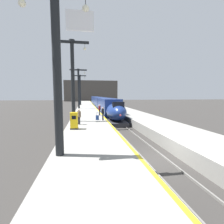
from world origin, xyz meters
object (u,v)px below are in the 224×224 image
Objects in this scene: station_column_mid at (73,74)px; ticket_machine_yellow at (74,121)px; highspeed_train_main at (100,103)px; passenger_far_waiting at (79,116)px; station_column_far at (79,85)px; station_column_distant at (80,87)px; station_column_near at (58,55)px; passenger_near_edge at (103,113)px; rolling_suitcase at (97,118)px; passenger_mid_platform at (100,109)px.

ticket_machine_yellow is (0.35, -4.84, -5.07)m from station_column_mid.
highspeed_train_main reaches higher than passenger_far_waiting.
station_column_distant reaches higher than station_column_far.
station_column_distant is (-0.06, 45.46, 0.50)m from station_column_near.
passenger_near_edge is at bearing 72.92° from station_column_near.
passenger_far_waiting is at bearing -73.79° from station_column_mid.
passenger_far_waiting is 3.78m from rolling_suitcase.
highspeed_train_main reaches higher than passenger_near_edge.
station_column_mid is (-5.90, -27.19, 4.90)m from highspeed_train_main.
station_column_mid reaches higher than highspeed_train_main.
highspeed_train_main is 39.46m from station_column_near.
highspeed_train_main is 26.90m from rolling_suitcase.
rolling_suitcase is (2.89, 12.05, -4.97)m from station_column_near.
station_column_mid is (-0.06, 11.59, 0.53)m from station_column_near.
station_column_far is 5.55× the size of passenger_near_edge.
passenger_near_edge is (3.63, -33.83, -4.79)m from station_column_distant.
station_column_distant is at bearing 96.13° from passenger_near_edge.
highspeed_train_main is 32.52m from ticket_machine_yellow.
highspeed_train_main is 57.05× the size of rolling_suitcase.
highspeed_train_main reaches higher than ticket_machine_yellow.
passenger_mid_platform is 1.00× the size of passenger_far_waiting.
highspeed_train_main is 10.15m from station_column_distant.
station_column_distant is 5.72× the size of passenger_mid_platform.
ticket_machine_yellow is at bearing -108.37° from passenger_mid_platform.
station_column_near is at bearing -94.24° from passenger_far_waiting.
station_column_near is 5.06× the size of passenger_mid_platform.
highspeed_train_main is 5.98× the size of station_column_far.
station_column_far reaches higher than ticket_machine_yellow.
station_column_distant is 9.84× the size of rolling_suitcase.
station_column_near is at bearing -89.93° from station_column_distant.
station_column_far is 15.53m from passenger_mid_platform.
station_column_mid is 6.07× the size of ticket_machine_yellow.
station_column_distant is 33.98m from rolling_suitcase.
rolling_suitcase is at bearing 63.88° from ticket_machine_yellow.
highspeed_train_main is 33.15× the size of passenger_mid_platform.
station_column_distant is 6.04× the size of ticket_machine_yellow.
station_column_near is at bearing -103.50° from rolling_suitcase.
station_column_distant is at bearing 90.07° from station_column_near.
passenger_far_waiting is at bearing -138.56° from passenger_near_edge.
ticket_machine_yellow is at bearing -85.87° from station_column_mid.
highspeed_train_main is at bearing 83.71° from rolling_suitcase.
ticket_machine_yellow reaches higher than rolling_suitcase.
passenger_near_edge is (3.63, -19.49, -4.64)m from station_column_far.
station_column_far is (0.00, 19.53, -0.18)m from station_column_mid.
passenger_far_waiting is at bearing 85.76° from station_column_near.
station_column_near is 31.12m from station_column_far.
passenger_far_waiting is at bearing -110.96° from passenger_mid_platform.
station_column_far reaches higher than highspeed_train_main.
ticket_machine_yellow is at bearing -89.18° from station_column_far.
rolling_suitcase is at bearing 8.88° from station_column_mid.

